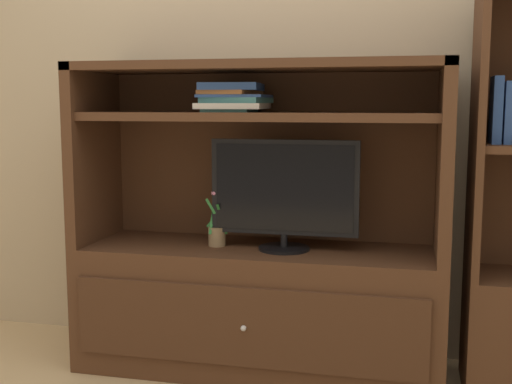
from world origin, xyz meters
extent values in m
cube|color=tan|center=(0.00, 0.75, 1.40)|extent=(6.00, 0.10, 2.80)
cube|color=#4C2D1C|center=(0.00, 0.40, 0.28)|extent=(1.59, 0.49, 0.55)
cube|color=#462A19|center=(0.00, 0.14, 0.28)|extent=(1.46, 0.02, 0.33)
sphere|color=silver|center=(0.00, 0.13, 0.28)|extent=(0.02, 0.02, 0.02)
cube|color=#4C2D1C|center=(-0.77, 0.40, 0.95)|extent=(0.05, 0.49, 0.79)
cube|color=#4C2D1C|center=(0.77, 0.40, 0.95)|extent=(0.05, 0.49, 0.79)
cube|color=#4C2D1C|center=(0.00, 0.64, 0.95)|extent=(1.59, 0.02, 0.79)
cube|color=#4C2D1C|center=(0.00, 0.40, 1.33)|extent=(1.59, 0.49, 0.04)
cube|color=#4C2D1C|center=(0.00, 0.40, 1.12)|extent=(1.49, 0.44, 0.04)
cylinder|color=black|center=(0.12, 0.38, 0.56)|extent=(0.22, 0.22, 0.01)
cylinder|color=black|center=(0.12, 0.38, 0.59)|extent=(0.03, 0.03, 0.06)
cube|color=black|center=(0.12, 0.38, 0.82)|extent=(0.63, 0.02, 0.41)
cube|color=black|center=(0.12, 0.36, 0.82)|extent=(0.59, 0.00, 0.36)
cylinder|color=#8C7251|center=(-0.19, 0.39, 0.59)|extent=(0.08, 0.08, 0.08)
cylinder|color=#3D6B33|center=(-0.19, 0.39, 0.71)|extent=(0.01, 0.01, 0.15)
cube|color=#2D7A38|center=(-0.17, 0.39, 0.68)|extent=(0.02, 0.08, 0.11)
cube|color=#2D7A38|center=(-0.19, 0.41, 0.68)|extent=(0.10, 0.02, 0.12)
cube|color=#2D7A38|center=(-0.20, 0.39, 0.68)|extent=(0.01, 0.09, 0.15)
cube|color=#2D7A38|center=(-0.18, 0.37, 0.68)|extent=(0.10, 0.02, 0.16)
sphere|color=#C6729E|center=(-0.19, 0.38, 0.79)|extent=(0.03, 0.03, 0.03)
sphere|color=#C6729E|center=(-0.19, 0.40, 0.78)|extent=(0.03, 0.03, 0.03)
cube|color=teal|center=(-0.12, 0.39, 1.14)|extent=(0.21, 0.28, 0.01)
cube|color=silver|center=(-0.11, 0.39, 1.16)|extent=(0.29, 0.34, 0.02)
cube|color=teal|center=(-0.10, 0.40, 1.19)|extent=(0.27, 0.28, 0.02)
cube|color=#2D519E|center=(-0.10, 0.40, 1.20)|extent=(0.29, 0.28, 0.01)
cube|color=#A56638|center=(-0.13, 0.41, 1.22)|extent=(0.22, 0.32, 0.02)
cube|color=#2D519E|center=(-0.12, 0.41, 1.24)|extent=(0.28, 0.35, 0.03)
cube|color=#4C2D1C|center=(0.89, 0.40, 1.06)|extent=(0.03, 0.39, 1.14)
cube|color=#2D519E|center=(0.95, 0.40, 1.15)|extent=(0.04, 0.15, 0.26)
cube|color=#2D519E|center=(0.99, 0.40, 1.14)|extent=(0.03, 0.15, 0.24)
camera|label=1|loc=(0.63, -2.33, 1.18)|focal=46.05mm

